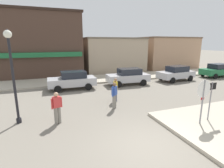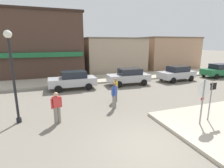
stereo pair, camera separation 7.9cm
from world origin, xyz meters
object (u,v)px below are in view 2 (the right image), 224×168
object	(u,v)px
one_way_sign	(211,97)
pedestrian_crossing_far	(57,107)
parked_car_third	(177,73)
pedestrian_kerb_side	(116,89)
parked_car_nearest	(73,80)
pedestrian_crossing_near	(114,95)
stop_sign	(203,96)
lamp_post	(12,64)
parked_car_fourth	(219,70)
parked_car_second	(129,76)

from	to	relation	value
one_way_sign	pedestrian_crossing_far	bearing A→B (deg)	160.42
parked_car_third	pedestrian_kerb_side	distance (m)	9.41
parked_car_nearest	pedestrian_crossing_near	bearing A→B (deg)	-72.45
one_way_sign	parked_car_nearest	distance (m)	10.57
pedestrian_crossing_near	pedestrian_kerb_side	world-z (taller)	same
stop_sign	lamp_post	xyz separation A→B (m)	(-8.24, 3.44, 1.44)
one_way_sign	pedestrian_crossing_far	xyz separation A→B (m)	(-7.09, 2.52, -0.46)
stop_sign	lamp_post	distance (m)	9.04
parked_car_nearest	parked_car_fourth	size ratio (longest dim) A/B	1.01
parked_car_third	parked_car_fourth	distance (m)	5.99
pedestrian_crossing_near	stop_sign	bearing A→B (deg)	-50.68
stop_sign	parked_car_fourth	size ratio (longest dim) A/B	0.57
parked_car_second	parked_car_third	bearing A→B (deg)	-1.26
lamp_post	pedestrian_crossing_near	xyz separation A→B (m)	(5.24, 0.22, -2.09)
one_way_sign	pedestrian_crossing_far	distance (m)	7.54
lamp_post	parked_car_fourth	world-z (taller)	lamp_post
parked_car_fourth	pedestrian_kerb_side	distance (m)	15.04
stop_sign	one_way_sign	bearing A→B (deg)	13.81
parked_car_fourth	pedestrian_crossing_near	bearing A→B (deg)	-160.65
parked_car_fourth	pedestrian_crossing_far	size ratio (longest dim) A/B	2.48
one_way_sign	pedestrian_kerb_side	size ratio (longest dim) A/B	1.30
lamp_post	parked_car_nearest	bearing A→B (deg)	58.87
one_way_sign	pedestrian_kerb_side	bearing A→B (deg)	123.56
parked_car_fourth	pedestrian_crossing_far	bearing A→B (deg)	-161.28
pedestrian_crossing_near	parked_car_third	bearing A→B (deg)	30.28
stop_sign	parked_car_second	world-z (taller)	stop_sign
parked_car_fourth	pedestrian_kerb_side	size ratio (longest dim) A/B	2.48
stop_sign	one_way_sign	size ratio (longest dim) A/B	1.10
stop_sign	pedestrian_kerb_side	size ratio (longest dim) A/B	1.43
pedestrian_crossing_near	one_way_sign	bearing A→B (deg)	-43.31
parked_car_second	pedestrian_crossing_near	size ratio (longest dim) A/B	2.54
pedestrian_kerb_side	parked_car_second	bearing A→B (deg)	54.71
pedestrian_crossing_near	pedestrian_crossing_far	world-z (taller)	same
stop_sign	parked_car_third	distance (m)	10.83
lamp_post	parked_car_fourth	bearing A→B (deg)	15.18
parked_car_third	pedestrian_crossing_far	size ratio (longest dim) A/B	2.58
parked_car_nearest	pedestrian_crossing_near	distance (m)	5.82
parked_car_fourth	stop_sign	bearing A→B (deg)	-143.41
one_way_sign	parked_car_third	xyz separation A→B (m)	(5.36, 8.78, -0.52)
lamp_post	parked_car_second	distance (m)	10.62
parked_car_second	pedestrian_kerb_side	bearing A→B (deg)	-125.29
parked_car_second	parked_car_third	world-z (taller)	same
parked_car_second	pedestrian_kerb_side	size ratio (longest dim) A/B	2.54
parked_car_third	one_way_sign	bearing A→B (deg)	-121.41
one_way_sign	parked_car_nearest	xyz separation A→B (m)	(-5.45, 9.04, -0.52)
one_way_sign	pedestrian_crossing_near	xyz separation A→B (m)	(-3.70, 3.49, -0.46)
parked_car_nearest	pedestrian_kerb_side	size ratio (longest dim) A/B	2.50
one_way_sign	parked_car_third	bearing A→B (deg)	58.59
pedestrian_crossing_far	pedestrian_kerb_side	world-z (taller)	same
parked_car_fourth	pedestrian_crossing_near	world-z (taller)	pedestrian_crossing_near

